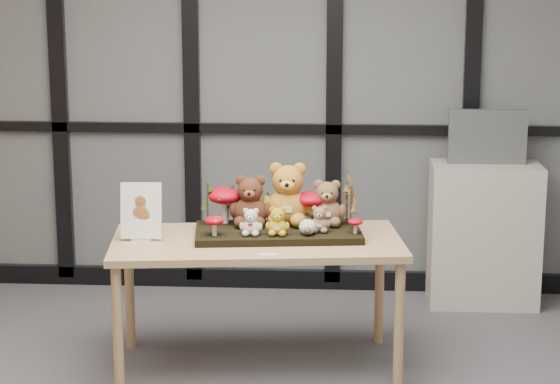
# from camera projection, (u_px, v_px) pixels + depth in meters

# --- Properties ---
(room_shell) EXTENTS (5.00, 5.00, 5.00)m
(room_shell) POSITION_uv_depth(u_px,v_px,m) (210.00, 61.00, 3.87)
(room_shell) COLOR #ADAAA3
(room_shell) RESTS_ON floor
(glass_partition) EXTENTS (4.90, 0.06, 2.78)m
(glass_partition) POSITION_uv_depth(u_px,v_px,m) (262.00, 70.00, 6.33)
(glass_partition) COLOR #2D383F
(glass_partition) RESTS_ON floor
(display_table) EXTENTS (1.54, 0.90, 0.69)m
(display_table) POSITION_uv_depth(u_px,v_px,m) (257.00, 252.00, 5.16)
(display_table) COLOR tan
(display_table) RESTS_ON floor
(diorama_tray) EXTENTS (0.89, 0.52, 0.04)m
(diorama_tray) POSITION_uv_depth(u_px,v_px,m) (278.00, 233.00, 5.20)
(diorama_tray) COLOR black
(diorama_tray) RESTS_ON display_table
(bear_pooh_yellow) EXTENTS (0.30, 0.28, 0.36)m
(bear_pooh_yellow) POSITION_uv_depth(u_px,v_px,m) (288.00, 190.00, 5.28)
(bear_pooh_yellow) COLOR #C17F25
(bear_pooh_yellow) RESTS_ON diorama_tray
(bear_brown_medium) EXTENTS (0.24, 0.23, 0.29)m
(bear_brown_medium) POSITION_uv_depth(u_px,v_px,m) (250.00, 198.00, 5.25)
(bear_brown_medium) COLOR #4E2516
(bear_brown_medium) RESTS_ON diorama_tray
(bear_tan_back) EXTENTS (0.22, 0.20, 0.26)m
(bear_tan_back) POSITION_uv_depth(u_px,v_px,m) (327.00, 200.00, 5.26)
(bear_tan_back) COLOR brown
(bear_tan_back) RESTS_ON diorama_tray
(bear_small_yellow) EXTENTS (0.13, 0.12, 0.16)m
(bear_small_yellow) POSITION_uv_depth(u_px,v_px,m) (278.00, 219.00, 5.07)
(bear_small_yellow) COLOR gold
(bear_small_yellow) RESTS_ON diorama_tray
(bear_white_bow) EXTENTS (0.13, 0.12, 0.15)m
(bear_white_bow) POSITION_uv_depth(u_px,v_px,m) (251.00, 220.00, 5.07)
(bear_white_bow) COLOR silver
(bear_white_bow) RESTS_ON diorama_tray
(bear_beige_small) EXTENTS (0.12, 0.12, 0.15)m
(bear_beige_small) POSITION_uv_depth(u_px,v_px,m) (319.00, 218.00, 5.13)
(bear_beige_small) COLOR #8B6A4F
(bear_beige_small) RESTS_ON diorama_tray
(plush_cream_hedgehog) EXTENTS (0.07, 0.07, 0.09)m
(plush_cream_hedgehog) POSITION_uv_depth(u_px,v_px,m) (308.00, 226.00, 5.08)
(plush_cream_hedgehog) COLOR #EDE6CB
(plush_cream_hedgehog) RESTS_ON diorama_tray
(mushroom_back_left) EXTENTS (0.19, 0.19, 0.21)m
(mushroom_back_left) POSITION_uv_depth(u_px,v_px,m) (225.00, 203.00, 5.31)
(mushroom_back_left) COLOR #9E0513
(mushroom_back_left) RESTS_ON diorama_tray
(mushroom_back_right) EXTENTS (0.17, 0.17, 0.19)m
(mushroom_back_right) POSITION_uv_depth(u_px,v_px,m) (311.00, 206.00, 5.29)
(mushroom_back_right) COLOR #9E0513
(mushroom_back_right) RESTS_ON diorama_tray
(mushroom_front_left) EXTENTS (0.10, 0.10, 0.11)m
(mushroom_front_left) POSITION_uv_depth(u_px,v_px,m) (214.00, 225.00, 5.06)
(mushroom_front_left) COLOR #9E0513
(mushroom_front_left) RESTS_ON diorama_tray
(mushroom_front_right) EXTENTS (0.08, 0.08, 0.09)m
(mushroom_front_right) POSITION_uv_depth(u_px,v_px,m) (355.00, 225.00, 5.10)
(mushroom_front_right) COLOR #9E0513
(mushroom_front_right) RESTS_ON diorama_tray
(sprig_green_far_left) EXTENTS (0.05, 0.05, 0.22)m
(sprig_green_far_left) POSITION_uv_depth(u_px,v_px,m) (208.00, 204.00, 5.26)
(sprig_green_far_left) COLOR #10360C
(sprig_green_far_left) RESTS_ON diorama_tray
(sprig_green_mid_left) EXTENTS (0.05, 0.05, 0.20)m
(sprig_green_mid_left) POSITION_uv_depth(u_px,v_px,m) (233.00, 204.00, 5.31)
(sprig_green_mid_left) COLOR #10360C
(sprig_green_mid_left) RESTS_ON diorama_tray
(sprig_dry_far_right) EXTENTS (0.05, 0.05, 0.29)m
(sprig_dry_far_right) POSITION_uv_depth(u_px,v_px,m) (347.00, 197.00, 5.28)
(sprig_dry_far_right) COLOR brown
(sprig_dry_far_right) RESTS_ON diorama_tray
(sprig_dry_mid_right) EXTENTS (0.05, 0.05, 0.23)m
(sprig_dry_mid_right) POSITION_uv_depth(u_px,v_px,m) (351.00, 208.00, 5.17)
(sprig_dry_mid_right) COLOR brown
(sprig_dry_mid_right) RESTS_ON diorama_tray
(sprig_green_centre) EXTENTS (0.05, 0.05, 0.16)m
(sprig_green_centre) POSITION_uv_depth(u_px,v_px,m) (268.00, 207.00, 5.34)
(sprig_green_centre) COLOR #10360C
(sprig_green_centre) RESTS_ON diorama_tray
(sign_holder) EXTENTS (0.21, 0.07, 0.29)m
(sign_holder) POSITION_uv_depth(u_px,v_px,m) (141.00, 214.00, 5.10)
(sign_holder) COLOR silver
(sign_holder) RESTS_ON display_table
(label_card) EXTENTS (0.08, 0.03, 0.00)m
(label_card) POSITION_uv_depth(u_px,v_px,m) (269.00, 254.00, 4.86)
(label_card) COLOR white
(label_card) RESTS_ON display_table
(cabinet) EXTENTS (0.66, 0.38, 0.88)m
(cabinet) POSITION_uv_depth(u_px,v_px,m) (484.00, 234.00, 6.23)
(cabinet) COLOR #AFA89C
(cabinet) RESTS_ON floor
(monitor) EXTENTS (0.47, 0.05, 0.33)m
(monitor) POSITION_uv_depth(u_px,v_px,m) (487.00, 137.00, 6.12)
(monitor) COLOR #515459
(monitor) RESTS_ON cabinet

